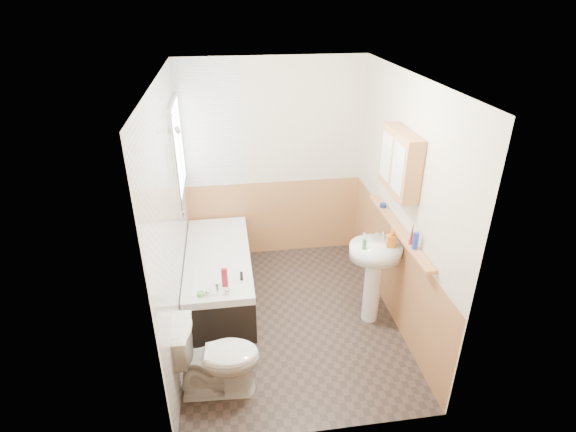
% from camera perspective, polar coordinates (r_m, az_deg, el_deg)
% --- Properties ---
extents(floor, '(2.80, 2.80, 0.00)m').
position_cam_1_polar(floor, '(4.94, 0.26, -12.76)').
color(floor, '#2C231F').
rests_on(floor, ground).
extents(ceiling, '(2.80, 2.80, 0.00)m').
position_cam_1_polar(ceiling, '(3.85, 0.34, 17.14)').
color(ceiling, white).
rests_on(ceiling, ground).
extents(wall_back, '(2.20, 0.02, 2.50)m').
position_cam_1_polar(wall_back, '(5.53, -1.89, 6.82)').
color(wall_back, beige).
rests_on(wall_back, ground).
extents(wall_front, '(2.20, 0.02, 2.50)m').
position_cam_1_polar(wall_front, '(3.08, 4.27, -11.52)').
color(wall_front, beige).
rests_on(wall_front, ground).
extents(wall_left, '(0.02, 2.80, 2.50)m').
position_cam_1_polar(wall_left, '(4.25, -14.70, -0.69)').
color(wall_left, beige).
rests_on(wall_left, ground).
extents(wall_right, '(0.02, 2.80, 2.50)m').
position_cam_1_polar(wall_right, '(4.53, 14.31, 1.19)').
color(wall_right, beige).
rests_on(wall_right, ground).
extents(wainscot_right, '(0.01, 2.80, 1.00)m').
position_cam_1_polar(wainscot_right, '(4.89, 13.07, -6.75)').
color(wainscot_right, tan).
rests_on(wainscot_right, wall_right).
extents(wainscot_front, '(2.20, 0.01, 1.00)m').
position_cam_1_polar(wainscot_front, '(3.61, 3.76, -20.65)').
color(wainscot_front, tan).
rests_on(wainscot_front, wall_front).
extents(wainscot_back, '(2.20, 0.01, 1.00)m').
position_cam_1_polar(wainscot_back, '(5.82, -1.76, -0.20)').
color(wainscot_back, tan).
rests_on(wainscot_back, wall_back).
extents(tile_cladding_left, '(0.01, 2.80, 2.50)m').
position_cam_1_polar(tile_cladding_left, '(4.24, -14.40, -0.67)').
color(tile_cladding_left, white).
rests_on(tile_cladding_left, wall_left).
extents(tile_return_back, '(0.75, 0.01, 1.50)m').
position_cam_1_polar(tile_return_back, '(5.33, -9.86, 11.30)').
color(tile_return_back, white).
rests_on(tile_return_back, wall_back).
extents(window, '(0.03, 0.79, 0.99)m').
position_cam_1_polar(window, '(4.96, -13.75, 8.53)').
color(window, white).
rests_on(window, wall_left).
extents(bathtub, '(0.70, 1.69, 0.70)m').
position_cam_1_polar(bathtub, '(5.14, -8.73, -7.30)').
color(bathtub, black).
rests_on(bathtub, floor).
extents(shower_riser, '(0.10, 0.07, 1.09)m').
position_cam_1_polar(shower_riser, '(4.48, -13.94, 7.27)').
color(shower_riser, silver).
rests_on(shower_riser, wall_left).
extents(toilet, '(0.78, 0.47, 0.73)m').
position_cam_1_polar(toilet, '(4.03, -9.08, -17.33)').
color(toilet, white).
rests_on(toilet, floor).
extents(sink, '(0.53, 0.43, 1.03)m').
position_cam_1_polar(sink, '(4.63, 10.89, -6.35)').
color(sink, white).
rests_on(sink, floor).
extents(pine_shelf, '(0.10, 1.53, 0.03)m').
position_cam_1_polar(pine_shelf, '(4.48, 13.80, -1.58)').
color(pine_shelf, tan).
rests_on(pine_shelf, wall_right).
extents(medicine_cabinet, '(0.16, 0.65, 0.59)m').
position_cam_1_polar(medicine_cabinet, '(4.28, 14.02, 6.67)').
color(medicine_cabinet, tan).
rests_on(medicine_cabinet, wall_right).
extents(foam_can, '(0.05, 0.05, 0.16)m').
position_cam_1_polar(foam_can, '(4.12, 15.89, -3.04)').
color(foam_can, '#19339E').
rests_on(foam_can, pine_shelf).
extents(green_bottle, '(0.06, 0.06, 0.22)m').
position_cam_1_polar(green_bottle, '(4.17, 15.50, -2.10)').
color(green_bottle, maroon).
rests_on(green_bottle, pine_shelf).
extents(black_jar, '(0.07, 0.07, 0.04)m').
position_cam_1_polar(black_jar, '(4.84, 11.98, 1.33)').
color(black_jar, navy).
rests_on(black_jar, pine_shelf).
extents(soap_bottle, '(0.12, 0.20, 0.08)m').
position_cam_1_polar(soap_bottle, '(4.47, 12.91, -3.30)').
color(soap_bottle, orange).
rests_on(soap_bottle, sink).
extents(clear_bottle, '(0.04, 0.04, 0.11)m').
position_cam_1_polar(clear_bottle, '(4.37, 9.67, -3.56)').
color(clear_bottle, '#388447').
rests_on(clear_bottle, sink).
extents(blue_gel, '(0.06, 0.04, 0.20)m').
position_cam_1_polar(blue_gel, '(4.42, -8.04, -7.75)').
color(blue_gel, maroon).
rests_on(blue_gel, bathtub).
extents(cream_jar, '(0.07, 0.07, 0.05)m').
position_cam_1_polar(cream_jar, '(4.38, -11.04, -9.68)').
color(cream_jar, '#59C647').
rests_on(cream_jar, bathtub).
extents(orange_bottle, '(0.04, 0.04, 0.09)m').
position_cam_1_polar(orange_bottle, '(4.52, -5.93, -7.60)').
color(orange_bottle, black).
rests_on(orange_bottle, bathtub).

